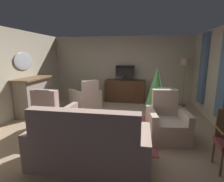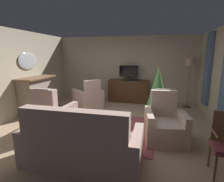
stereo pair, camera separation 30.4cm
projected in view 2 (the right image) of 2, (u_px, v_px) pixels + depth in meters
The scene contains 19 objects.
ground_plane at pixel (107, 126), 4.68m from camera, with size 6.14×6.31×0.04m, color tan.
wall_back at pixel (126, 69), 7.19m from camera, with size 6.14×0.10×2.56m, color #B2A88E.
wall_left at pixel (12, 74), 5.06m from camera, with size 0.10×6.31×2.56m, color #B2A88E.
curtain_panel_far at pixel (208, 69), 5.30m from camera, with size 0.10×0.44×2.15m, color slate.
rug_central at pixel (102, 129), 4.44m from camera, with size 2.52×2.16×0.01m, color #9E474C.
fireplace at pixel (38, 95), 5.71m from camera, with size 0.95×1.43×1.15m.
wall_mirror_oval at pixel (28, 61), 5.54m from camera, with size 0.06×0.85×0.53m, color #B2B7BF.
tv_cabinet at pixel (128, 92), 6.99m from camera, with size 1.55×0.57×0.86m.
television at pixel (129, 72), 6.78m from camera, with size 0.72×0.20×0.57m.
coffee_table at pixel (109, 117), 4.29m from camera, with size 1.02×0.57×0.41m.
tv_remote at pixel (110, 112), 4.42m from camera, with size 0.17×0.05×0.02m, color black.
folded_newspaper at pixel (112, 114), 4.30m from camera, with size 0.30×0.22×0.01m, color silver.
sofa_floral at pixel (82, 146), 2.93m from camera, with size 1.97×0.90×1.06m.
armchair_angled_to_table at pixel (53, 116), 4.38m from camera, with size 0.91×0.93×1.10m.
armchair_facing_sofa at pixel (88, 98), 6.20m from camera, with size 1.21×1.20×1.03m.
armchair_near_window at pixel (165, 125), 3.85m from camera, with size 0.93×0.97×1.07m.
potted_plant_tall_palm_by_window at pixel (158, 90), 5.05m from camera, with size 0.60×0.60×1.51m.
cat at pixel (73, 113), 5.32m from camera, with size 0.40×0.63×0.22m.
floor_lamp at pixel (190, 68), 6.03m from camera, with size 0.33×0.33×1.71m.
Camera 2 is at (1.14, -4.25, 1.83)m, focal length 28.30 mm.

